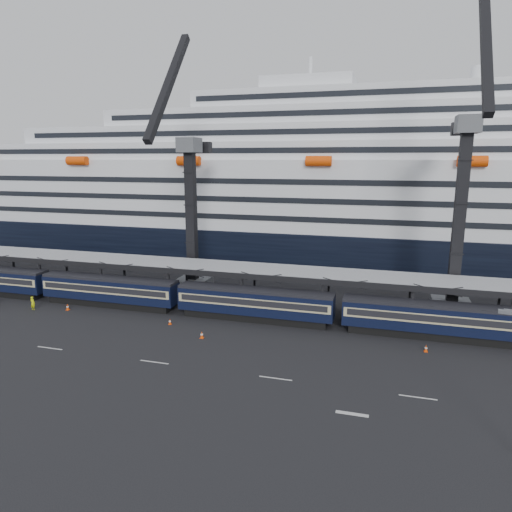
# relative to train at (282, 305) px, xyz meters

# --- Properties ---
(ground) EXTENTS (260.00, 260.00, 0.00)m
(ground) POSITION_rel_train_xyz_m (4.65, -10.00, -2.20)
(ground) COLOR black
(ground) RESTS_ON ground
(lane_markings) EXTENTS (111.00, 4.27, 0.02)m
(lane_markings) POSITION_rel_train_xyz_m (12.80, -15.23, -2.19)
(lane_markings) COLOR beige
(lane_markings) RESTS_ON ground
(train) EXTENTS (133.05, 3.00, 4.05)m
(train) POSITION_rel_train_xyz_m (0.00, 0.00, 0.00)
(train) COLOR black
(train) RESTS_ON ground
(canopy) EXTENTS (130.00, 6.25, 5.53)m
(canopy) POSITION_rel_train_xyz_m (4.65, 4.00, 3.05)
(canopy) COLOR gray
(canopy) RESTS_ON ground
(cruise_ship) EXTENTS (214.09, 28.84, 34.00)m
(cruise_ship) POSITION_rel_train_xyz_m (3.57, 35.99, 10.14)
(cruise_ship) COLOR black
(cruise_ship) RESTS_ON ground
(crane_dark_near) EXTENTS (4.50, 17.75, 35.08)m
(crane_dark_near) POSITION_rel_train_xyz_m (-15.35, 8.59, 9.73)
(crane_dark_near) COLOR #46484D
(crane_dark_near) RESTS_ON ground
(crane_dark_mid) EXTENTS (4.50, 18.24, 39.64)m
(crane_dark_mid) POSITION_rel_train_xyz_m (19.65, 7.59, 11.16)
(crane_dark_mid) COLOR #46484D
(crane_dark_mid) RESTS_ON ground
(worker) EXTENTS (0.69, 0.49, 1.79)m
(worker) POSITION_rel_train_xyz_m (-31.99, -4.34, -1.31)
(worker) COLOR #D5E30B
(worker) RESTS_ON ground
(traffic_cone_b) EXTENTS (0.43, 0.43, 0.85)m
(traffic_cone_b) POSITION_rel_train_xyz_m (-27.63, -3.17, -1.78)
(traffic_cone_b) COLOR #EE4607
(traffic_cone_b) RESTS_ON ground
(traffic_cone_c) EXTENTS (0.36, 0.36, 0.72)m
(traffic_cone_c) POSITION_rel_train_xyz_m (-12.55, -4.28, -1.84)
(traffic_cone_c) COLOR #EE4607
(traffic_cone_c) RESTS_ON ground
(traffic_cone_d) EXTENTS (0.41, 0.41, 0.82)m
(traffic_cone_d) POSITION_rel_train_xyz_m (-7.28, -7.16, -1.80)
(traffic_cone_d) COLOR #EE4607
(traffic_cone_d) RESTS_ON ground
(traffic_cone_e) EXTENTS (0.38, 0.38, 0.76)m
(traffic_cone_e) POSITION_rel_train_xyz_m (15.94, -4.20, -1.82)
(traffic_cone_e) COLOR #EE4607
(traffic_cone_e) RESTS_ON ground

